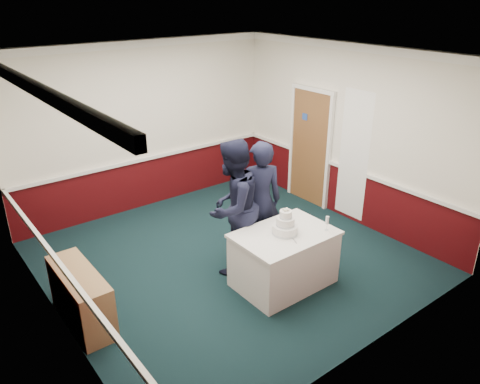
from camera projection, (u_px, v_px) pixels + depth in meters
ground at (229, 258)px, 7.12m from camera, size 5.00×5.00×0.00m
room_shell at (207, 123)px, 6.82m from camera, size 5.00×5.00×3.00m
sideboard at (81, 297)px, 5.65m from camera, size 0.41×1.20×0.70m
cake_table at (284, 258)px, 6.36m from camera, size 1.32×0.92×0.79m
wedding_cake at (285, 226)px, 6.16m from camera, size 0.35×0.35×0.36m
cake_knife at (294, 240)px, 6.04m from camera, size 0.10×0.21×0.00m
champagne_flute at (327, 221)px, 6.23m from camera, size 0.05×0.05×0.21m
person_man at (232, 207)px, 6.50m from camera, size 1.15×1.03×1.95m
person_woman at (260, 201)px, 6.83m from camera, size 0.79×0.68×1.83m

